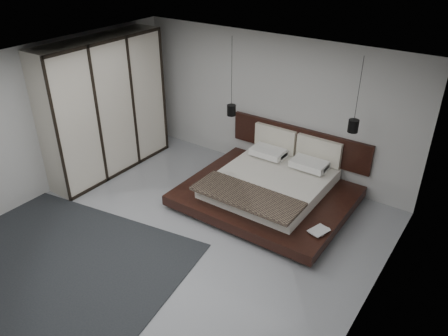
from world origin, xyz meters
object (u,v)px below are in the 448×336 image
Objects in this scene: pendant_right at (353,126)px; rug at (52,262)px; lattice_screen at (144,90)px; wardrobe at (105,107)px; pendant_left at (231,110)px; bed at (270,187)px.

pendant_right is 0.32× the size of rug.
lattice_screen is 1.37m from wardrobe.
pendant_right is at bearing -0.85° from lattice_screen.
pendant_left reaches higher than lattice_screen.
bed is at bearing -21.58° from pendant_left.
rug is (-3.07, -3.91, -1.64)m from pendant_right.
pendant_left is 2.42m from pendant_right.
bed is 2.33× the size of pendant_right.
bed reaches higher than rug.
pendant_right is at bearing 21.58° from bed.
pendant_left is at bearing 80.34° from rug.
lattice_screen is 4.84m from pendant_right.
lattice_screen is at bearing 113.74° from rug.
wardrobe reaches higher than rug.
pendant_left is (-1.20, 0.48, 1.09)m from bed.
rug is (-1.87, -3.43, -0.29)m from bed.
lattice_screen is 2.07× the size of pendant_right.
pendant_left reaches higher than rug.
lattice_screen reaches higher than rug.
bed is 0.73× the size of rug.
wardrobe is (0.25, -1.35, 0.06)m from lattice_screen.
lattice_screen is 4.54m from rug.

